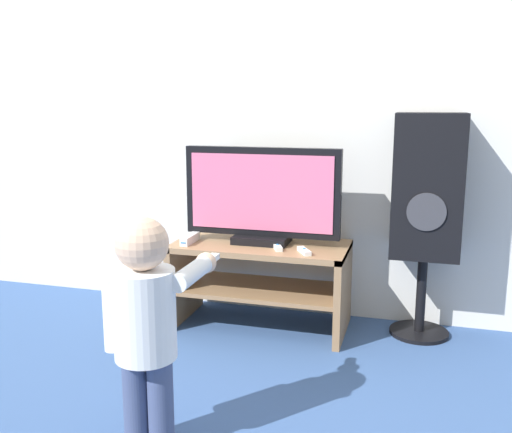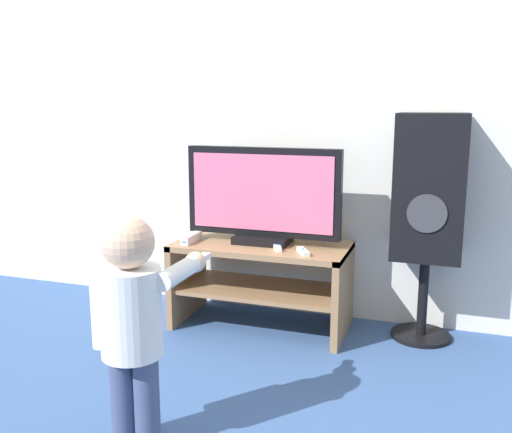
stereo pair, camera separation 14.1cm
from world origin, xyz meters
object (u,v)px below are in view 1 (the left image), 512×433
at_px(remote_primary, 304,251).
at_px(remote_secondary, 277,247).
at_px(television, 262,197).
at_px(game_console, 190,239).
at_px(speaker_tower, 427,191).
at_px(child, 147,315).

bearing_deg(remote_primary, remote_secondary, 163.15).
height_order(television, game_console, television).
xyz_separation_m(remote_primary, speaker_tower, (0.58, 0.25, 0.29)).
bearing_deg(game_console, television, 16.32).
xyz_separation_m(television, remote_secondary, (0.11, -0.11, -0.24)).
distance_m(game_console, speaker_tower, 1.26).
height_order(remote_primary, speaker_tower, speaker_tower).
height_order(game_console, remote_primary, game_console).
distance_m(child, speaker_tower, 1.62).
bearing_deg(game_console, speaker_tower, 9.55).
xyz_separation_m(television, speaker_tower, (0.84, 0.10, 0.05)).
relative_size(game_console, speaker_tower, 0.16).
bearing_deg(television, remote_secondary, -43.79).
distance_m(television, speaker_tower, 0.85).
distance_m(remote_secondary, child, 1.12).
height_order(television, speaker_tower, speaker_tower).
relative_size(television, game_console, 4.42).
bearing_deg(game_console, remote_secondary, 0.01).
bearing_deg(television, child, -93.31).
distance_m(television, child, 1.23).
xyz_separation_m(television, game_console, (-0.37, -0.11, -0.23)).
distance_m(television, remote_primary, 0.39).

